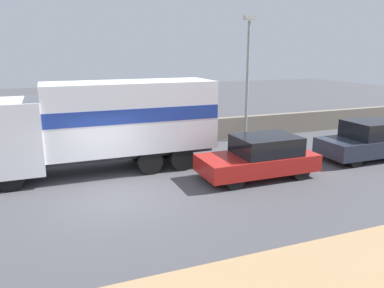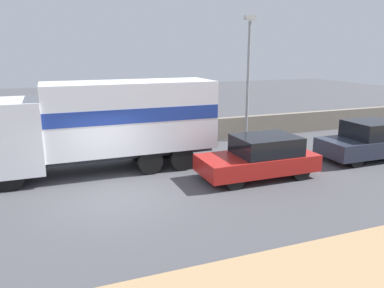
% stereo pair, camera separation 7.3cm
% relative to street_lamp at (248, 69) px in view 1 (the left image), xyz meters
% --- Properties ---
extents(ground_plane, '(80.00, 80.00, 0.00)m').
position_rel_street_lamp_xyz_m(ground_plane, '(-7.85, -5.70, -3.65)').
color(ground_plane, '#47474C').
extents(stone_wall_backdrop, '(60.00, 0.35, 1.14)m').
position_rel_street_lamp_xyz_m(stone_wall_backdrop, '(-7.85, 0.52, -3.09)').
color(stone_wall_backdrop, gray).
rests_on(stone_wall_backdrop, ground_plane).
extents(street_lamp, '(0.56, 0.28, 6.23)m').
position_rel_street_lamp_xyz_m(street_lamp, '(0.00, 0.00, 0.00)').
color(street_lamp, gray).
rests_on(street_lamp, ground_plane).
extents(box_truck, '(8.73, 2.48, 3.44)m').
position_rel_street_lamp_xyz_m(box_truck, '(-7.63, -2.69, -1.69)').
color(box_truck, silver).
rests_on(box_truck, ground_plane).
extents(car_hatchback, '(4.33, 1.90, 1.55)m').
position_rel_street_lamp_xyz_m(car_hatchback, '(-2.48, -5.49, -2.88)').
color(car_hatchback, '#B21E19').
rests_on(car_hatchback, ground_plane).
extents(car_sedan_second, '(3.91, 1.87, 1.65)m').
position_rel_street_lamp_xyz_m(car_sedan_second, '(3.06, -5.06, -2.85)').
color(car_sedan_second, '#282D3D').
rests_on(car_sedan_second, ground_plane).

